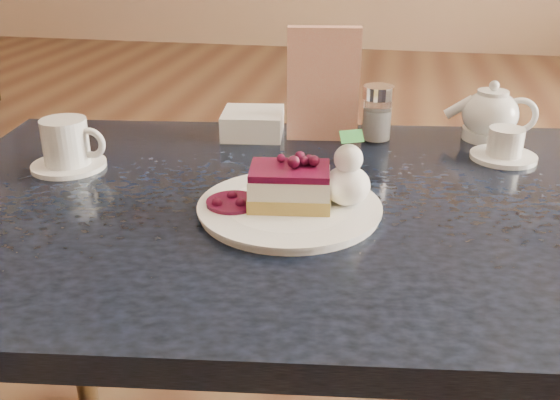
% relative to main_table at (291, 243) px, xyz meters
% --- Properties ---
extents(main_table, '(1.19, 0.87, 0.69)m').
position_rel_main_table_xyz_m(main_table, '(0.00, 0.00, 0.00)').
color(main_table, black).
rests_on(main_table, ground).
extents(dessert_plate, '(0.25, 0.25, 0.01)m').
position_rel_main_table_xyz_m(dessert_plate, '(0.01, -0.05, 0.08)').
color(dessert_plate, white).
rests_on(dessert_plate, main_table).
extents(cheesecake_slice, '(0.12, 0.09, 0.06)m').
position_rel_main_table_xyz_m(cheesecake_slice, '(0.01, -0.05, 0.11)').
color(cheesecake_slice, tan).
rests_on(cheesecake_slice, dessert_plate).
extents(whipped_cream, '(0.06, 0.06, 0.06)m').
position_rel_main_table_xyz_m(whipped_cream, '(0.08, -0.03, 0.11)').
color(whipped_cream, white).
rests_on(whipped_cream, dessert_plate).
extents(berry_sauce, '(0.07, 0.07, 0.01)m').
position_rel_main_table_xyz_m(berry_sauce, '(-0.07, -0.06, 0.09)').
color(berry_sauce, '#350E27').
rests_on(berry_sauce, dessert_plate).
extents(coffee_set, '(0.13, 0.12, 0.08)m').
position_rel_main_table_xyz_m(coffee_set, '(-0.38, 0.06, 0.11)').
color(coffee_set, white).
rests_on(coffee_set, main_table).
extents(tea_set, '(0.17, 0.21, 0.10)m').
position_rel_main_table_xyz_m(tea_set, '(0.31, 0.32, 0.11)').
color(tea_set, white).
rests_on(tea_set, main_table).
extents(menu_card, '(0.13, 0.04, 0.20)m').
position_rel_main_table_xyz_m(menu_card, '(0.01, 0.28, 0.17)').
color(menu_card, beige).
rests_on(menu_card, main_table).
extents(sugar_shaker, '(0.06, 0.06, 0.10)m').
position_rel_main_table_xyz_m(sugar_shaker, '(0.11, 0.29, 0.12)').
color(sugar_shaker, white).
rests_on(sugar_shaker, main_table).
extents(napkin_stack, '(0.12, 0.12, 0.05)m').
position_rel_main_table_xyz_m(napkin_stack, '(-0.12, 0.28, 0.10)').
color(napkin_stack, white).
rests_on(napkin_stack, main_table).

